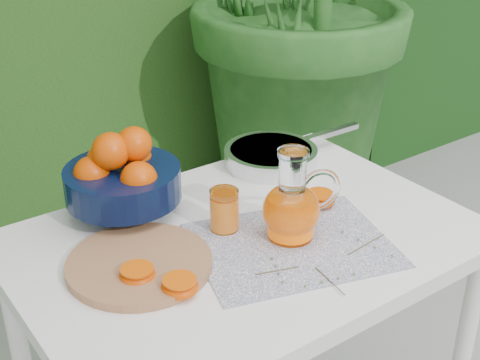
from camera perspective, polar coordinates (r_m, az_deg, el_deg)
white_table at (r=1.53m, az=0.44°, el=-7.36°), size 1.00×0.70×0.75m
placemat at (r=1.45m, az=4.45°, el=-5.55°), size 0.49×0.43×0.00m
cutting_board at (r=1.39m, az=-8.58°, el=-7.09°), size 0.37×0.37×0.02m
fruit_bowl at (r=1.55m, az=-10.09°, el=0.34°), size 0.31×0.31×0.21m
juice_pitcher at (r=1.44m, az=4.48°, el=-2.35°), size 0.19×0.16×0.21m
juice_tumbler at (r=1.48m, az=-1.35°, el=-2.63°), size 0.07×0.07×0.10m
saute_pan at (r=1.79m, az=2.75°, el=2.13°), size 0.44×0.25×0.05m
orange_halves at (r=1.40m, az=-1.76°, el=-5.98°), size 0.59×0.20×0.04m
thyme_sprigs at (r=1.39m, az=7.46°, el=-7.06°), size 0.32×0.18×0.01m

